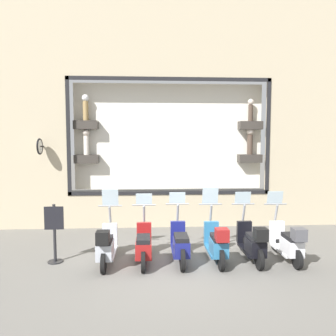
{
  "coord_description": "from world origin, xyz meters",
  "views": [
    {
      "loc": [
        -7.41,
        0.68,
        2.89
      ],
      "look_at": [
        1.64,
        0.16,
        2.15
      ],
      "focal_mm": 35.0,
      "sensor_mm": 36.0,
      "label": 1
    }
  ],
  "objects_px": {
    "scooter_black_1": "(253,243)",
    "scooter_navy_3": "(180,244)",
    "shop_sign_post": "(54,232)",
    "scooter_red_4": "(144,246)",
    "scooter_white_0": "(288,242)",
    "scooter_teal_2": "(217,243)",
    "scooter_silver_5": "(106,245)"
  },
  "relations": [
    {
      "from": "scooter_silver_5",
      "to": "scooter_teal_2",
      "type": "bearing_deg",
      "value": -89.89
    },
    {
      "from": "shop_sign_post",
      "to": "scooter_white_0",
      "type": "bearing_deg",
      "value": -92.4
    },
    {
      "from": "scooter_black_1",
      "to": "scooter_red_4",
      "type": "distance_m",
      "value": 2.61
    },
    {
      "from": "scooter_black_1",
      "to": "scooter_navy_3",
      "type": "relative_size",
      "value": 0.99
    },
    {
      "from": "scooter_teal_2",
      "to": "scooter_red_4",
      "type": "relative_size",
      "value": 1.0
    },
    {
      "from": "scooter_black_1",
      "to": "scooter_teal_2",
      "type": "distance_m",
      "value": 0.87
    },
    {
      "from": "scooter_navy_3",
      "to": "scooter_red_4",
      "type": "distance_m",
      "value": 0.87
    },
    {
      "from": "scooter_red_4",
      "to": "scooter_silver_5",
      "type": "distance_m",
      "value": 0.87
    },
    {
      "from": "scooter_black_1",
      "to": "scooter_teal_2",
      "type": "height_order",
      "value": "scooter_teal_2"
    },
    {
      "from": "scooter_teal_2",
      "to": "scooter_red_4",
      "type": "height_order",
      "value": "scooter_teal_2"
    },
    {
      "from": "scooter_black_1",
      "to": "scooter_red_4",
      "type": "xyz_separation_m",
      "value": [
        0.06,
        2.61,
        -0.04
      ]
    },
    {
      "from": "scooter_red_4",
      "to": "scooter_teal_2",
      "type": "bearing_deg",
      "value": -91.92
    },
    {
      "from": "scooter_white_0",
      "to": "scooter_teal_2",
      "type": "distance_m",
      "value": 1.74
    },
    {
      "from": "scooter_silver_5",
      "to": "scooter_black_1",
      "type": "bearing_deg",
      "value": -90.0
    },
    {
      "from": "scooter_navy_3",
      "to": "scooter_red_4",
      "type": "relative_size",
      "value": 1.0
    },
    {
      "from": "scooter_white_0",
      "to": "scooter_navy_3",
      "type": "distance_m",
      "value": 2.61
    },
    {
      "from": "scooter_navy_3",
      "to": "scooter_red_4",
      "type": "bearing_deg",
      "value": 90.26
    },
    {
      "from": "scooter_white_0",
      "to": "scooter_black_1",
      "type": "relative_size",
      "value": 1.0
    },
    {
      "from": "scooter_black_1",
      "to": "scooter_silver_5",
      "type": "height_order",
      "value": "scooter_silver_5"
    },
    {
      "from": "scooter_black_1",
      "to": "scooter_white_0",
      "type": "bearing_deg",
      "value": -90.26
    },
    {
      "from": "scooter_silver_5",
      "to": "scooter_navy_3",
      "type": "bearing_deg",
      "value": -87.79
    },
    {
      "from": "scooter_teal_2",
      "to": "scooter_navy_3",
      "type": "bearing_deg",
      "value": 85.9
    },
    {
      "from": "scooter_silver_5",
      "to": "scooter_red_4",
      "type": "bearing_deg",
      "value": -85.85
    },
    {
      "from": "shop_sign_post",
      "to": "scooter_black_1",
      "type": "bearing_deg",
      "value": -92.79
    },
    {
      "from": "scooter_red_4",
      "to": "shop_sign_post",
      "type": "relative_size",
      "value": 1.28
    },
    {
      "from": "shop_sign_post",
      "to": "scooter_red_4",
      "type": "bearing_deg",
      "value": -94.51
    },
    {
      "from": "scooter_red_4",
      "to": "scooter_white_0",
      "type": "bearing_deg",
      "value": -91.1
    },
    {
      "from": "scooter_red_4",
      "to": "shop_sign_post",
      "type": "bearing_deg",
      "value": 85.49
    },
    {
      "from": "scooter_silver_5",
      "to": "shop_sign_post",
      "type": "xyz_separation_m",
      "value": [
        0.23,
        1.25,
        0.28
      ]
    },
    {
      "from": "scooter_white_0",
      "to": "shop_sign_post",
      "type": "relative_size",
      "value": 1.27
    },
    {
      "from": "scooter_white_0",
      "to": "scooter_black_1",
      "type": "bearing_deg",
      "value": 89.74
    },
    {
      "from": "scooter_red_4",
      "to": "shop_sign_post",
      "type": "distance_m",
      "value": 2.15
    }
  ]
}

